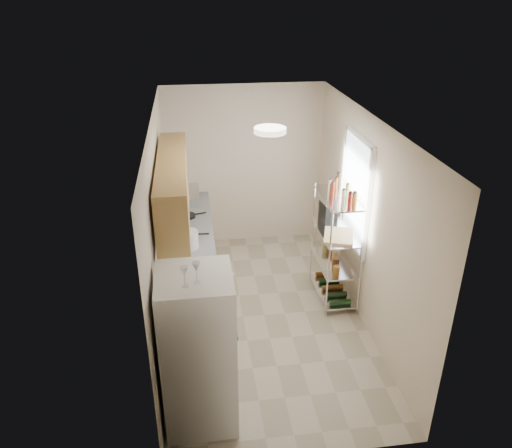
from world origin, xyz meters
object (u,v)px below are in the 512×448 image
Objects in this scene: rice_cooker at (187,240)px; frying_pan_large at (186,235)px; cutting_board at (339,236)px; refrigerator at (198,351)px; espresso_machine at (328,211)px.

rice_cooker reaches higher than frying_pan_large.
refrigerator is at bearing -136.91° from cutting_board.
espresso_machine is (1.92, -0.03, 0.24)m from frying_pan_large.
rice_cooker is 1.93m from espresso_machine.
rice_cooker is (-0.07, 1.92, 0.19)m from refrigerator.
rice_cooker is 1.01× the size of frying_pan_large.
cutting_board is 0.50m from espresso_machine.
espresso_machine is (1.91, 0.29, 0.15)m from rice_cooker.
rice_cooker is 0.93× the size of espresso_machine.
refrigerator reaches higher than cutting_board.
frying_pan_large is 0.59× the size of cutting_board.
refrigerator reaches higher than espresso_machine.
cutting_board is at bearing -11.67° from frying_pan_large.
refrigerator is 5.90× the size of rice_cooker.
refrigerator is at bearing -84.72° from frying_pan_large.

